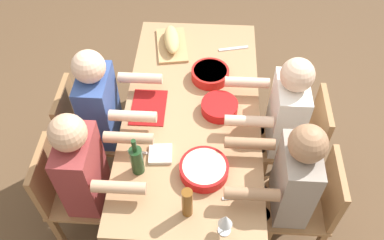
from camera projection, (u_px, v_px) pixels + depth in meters
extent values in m
plane|color=brown|center=(192.00, 170.00, 3.32)|extent=(8.00, 8.00, 0.00)
cube|color=#A87F56|center=(192.00, 111.00, 2.76)|extent=(1.86, 0.90, 0.04)
cube|color=#A87F56|center=(242.00, 66.00, 3.59)|extent=(0.07, 0.07, 0.70)
cube|color=#A87F56|center=(153.00, 63.00, 3.62)|extent=(0.07, 0.07, 0.70)
cube|color=#9E7044|center=(288.00, 141.00, 2.96)|extent=(0.40, 0.40, 0.03)
cube|color=#9E7044|center=(320.00, 124.00, 2.79)|extent=(0.38, 0.04, 0.40)
cube|color=#9E7044|center=(261.00, 177.00, 3.03)|extent=(0.04, 0.04, 0.42)
cube|color=#9E7044|center=(259.00, 140.00, 3.24)|extent=(0.04, 0.04, 0.42)
cube|color=#9E7044|center=(308.00, 179.00, 3.01)|extent=(0.04, 0.04, 0.42)
cube|color=#9E7044|center=(302.00, 142.00, 3.23)|extent=(0.04, 0.04, 0.42)
cylinder|color=#2D2D38|center=(254.00, 165.00, 3.08)|extent=(0.11, 0.11, 0.45)
cylinder|color=#2D2D38|center=(253.00, 148.00, 3.18)|extent=(0.11, 0.11, 0.45)
cube|color=white|center=(286.00, 115.00, 2.74)|extent=(0.34, 0.20, 0.55)
cylinder|color=beige|center=(249.00, 121.00, 2.54)|extent=(0.07, 0.30, 0.07)
cylinder|color=beige|center=(247.00, 82.00, 2.76)|extent=(0.07, 0.30, 0.07)
sphere|color=beige|center=(297.00, 75.00, 2.45)|extent=(0.21, 0.21, 0.21)
cube|color=#9E7044|center=(82.00, 194.00, 2.68)|extent=(0.40, 0.40, 0.03)
cube|color=#9E7044|center=(46.00, 175.00, 2.52)|extent=(0.38, 0.04, 0.40)
cube|color=#9E7044|center=(117.00, 190.00, 2.95)|extent=(0.04, 0.04, 0.42)
cube|color=#9E7044|center=(108.00, 235.00, 2.74)|extent=(0.04, 0.04, 0.42)
cube|color=#9E7044|center=(70.00, 188.00, 2.97)|extent=(0.04, 0.04, 0.42)
cube|color=#9E7044|center=(58.00, 232.00, 2.75)|extent=(0.04, 0.04, 0.42)
cylinder|color=#2D2D38|center=(122.00, 201.00, 2.89)|extent=(0.11, 0.11, 0.45)
cylinder|color=#2D2D38|center=(118.00, 222.00, 2.78)|extent=(0.11, 0.11, 0.45)
cube|color=maroon|center=(82.00, 171.00, 2.46)|extent=(0.34, 0.20, 0.55)
cylinder|color=tan|center=(129.00, 138.00, 2.46)|extent=(0.07, 0.30, 0.07)
cylinder|color=tan|center=(119.00, 187.00, 2.24)|extent=(0.07, 0.30, 0.07)
sphere|color=tan|center=(67.00, 133.00, 2.17)|extent=(0.21, 0.21, 0.21)
cube|color=#9E7044|center=(98.00, 133.00, 3.01)|extent=(0.40, 0.40, 0.03)
cube|color=#9E7044|center=(66.00, 113.00, 2.85)|extent=(0.38, 0.04, 0.40)
cube|color=#9E7044|center=(128.00, 134.00, 3.28)|extent=(0.04, 0.04, 0.42)
cube|color=#9E7044|center=(121.00, 170.00, 3.06)|extent=(0.04, 0.04, 0.42)
cube|color=#9E7044|center=(86.00, 132.00, 3.29)|extent=(0.04, 0.04, 0.42)
cube|color=#9E7044|center=(76.00, 168.00, 3.08)|extent=(0.04, 0.04, 0.42)
cylinder|color=#2D2D38|center=(132.00, 142.00, 3.21)|extent=(0.11, 0.11, 0.45)
cylinder|color=#2D2D38|center=(129.00, 159.00, 3.11)|extent=(0.11, 0.11, 0.45)
cube|color=#334C8C|center=(99.00, 107.00, 2.78)|extent=(0.34, 0.20, 0.55)
cylinder|color=beige|center=(140.00, 78.00, 2.79)|extent=(0.07, 0.30, 0.07)
cylinder|color=beige|center=(133.00, 116.00, 2.57)|extent=(0.07, 0.30, 0.07)
sphere|color=beige|center=(89.00, 67.00, 2.50)|extent=(0.21, 0.21, 0.21)
cube|color=#9E7044|center=(295.00, 205.00, 2.63)|extent=(0.40, 0.40, 0.03)
cube|color=#9E7044|center=(333.00, 190.00, 2.46)|extent=(0.38, 0.04, 0.40)
cube|color=#9E7044|center=(263.00, 197.00, 2.92)|extent=(0.04, 0.04, 0.42)
cube|color=#9E7044|center=(311.00, 200.00, 2.90)|extent=(0.04, 0.04, 0.42)
cylinder|color=#2D2D38|center=(257.00, 229.00, 2.75)|extent=(0.11, 0.11, 0.45)
cylinder|color=#2D2D38|center=(256.00, 208.00, 2.85)|extent=(0.11, 0.11, 0.45)
cube|color=gray|center=(294.00, 181.00, 2.41)|extent=(0.34, 0.20, 0.55)
cylinder|color=#9E7251|center=(252.00, 194.00, 2.22)|extent=(0.07, 0.30, 0.07)
cylinder|color=#9E7251|center=(250.00, 143.00, 2.44)|extent=(0.07, 0.30, 0.07)
sphere|color=#9E7251|center=(308.00, 144.00, 2.13)|extent=(0.21, 0.21, 0.21)
cylinder|color=red|center=(204.00, 169.00, 2.40)|extent=(0.29, 0.29, 0.07)
cylinder|color=beige|center=(204.00, 167.00, 2.38)|extent=(0.25, 0.25, 0.03)
cylinder|color=red|center=(210.00, 74.00, 2.91)|extent=(0.27, 0.27, 0.08)
cylinder|color=orange|center=(210.00, 72.00, 2.89)|extent=(0.24, 0.24, 0.03)
cylinder|color=red|center=(219.00, 107.00, 2.72)|extent=(0.24, 0.24, 0.07)
cylinder|color=#669E33|center=(220.00, 104.00, 2.70)|extent=(0.21, 0.21, 0.02)
cube|color=tan|center=(172.00, 45.00, 3.16)|extent=(0.43, 0.28, 0.02)
ellipsoid|color=tan|center=(172.00, 39.00, 3.11)|extent=(0.33, 0.16, 0.09)
cylinder|color=#193819|center=(137.00, 161.00, 2.36)|extent=(0.08, 0.08, 0.20)
cylinder|color=#193819|center=(134.00, 146.00, 2.25)|extent=(0.03, 0.03, 0.09)
cylinder|color=brown|center=(187.00, 203.00, 2.18)|extent=(0.06, 0.06, 0.22)
cylinder|color=silver|center=(224.00, 230.00, 2.19)|extent=(0.07, 0.07, 0.01)
cylinder|color=silver|center=(225.00, 227.00, 2.16)|extent=(0.01, 0.01, 0.07)
cone|color=silver|center=(226.00, 220.00, 2.10)|extent=(0.08, 0.08, 0.08)
cube|color=silver|center=(141.00, 152.00, 2.52)|extent=(0.03, 0.17, 0.01)
cube|color=maroon|center=(149.00, 107.00, 2.76)|extent=(0.32, 0.23, 0.01)
cube|color=silver|center=(237.00, 198.00, 2.32)|extent=(0.04, 0.17, 0.01)
cube|color=silver|center=(233.00, 48.00, 3.14)|extent=(0.08, 0.23, 0.01)
cube|color=white|center=(160.00, 154.00, 2.50)|extent=(0.15, 0.15, 0.02)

